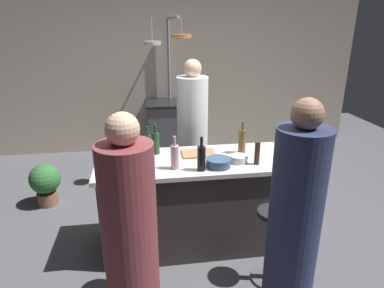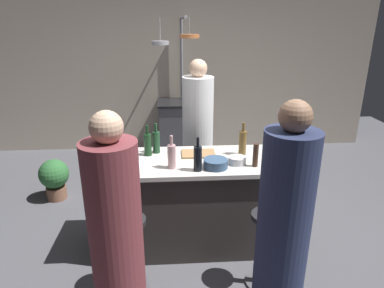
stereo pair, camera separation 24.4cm
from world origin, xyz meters
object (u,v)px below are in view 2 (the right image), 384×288
(mixing_bowl_blue, at_px, (216,163))
(stove_range, at_px, (183,128))
(wine_glass_near_right_guest, at_px, (119,158))
(wine_bottle_red, at_px, (148,144))
(mixing_bowl_steel, at_px, (237,160))
(wine_bottle_green, at_px, (156,142))
(wine_bottle_amber, at_px, (243,142))
(guest_right, at_px, (283,231))
(wine_glass_by_chef, at_px, (136,159))
(guest_left, at_px, (117,242))
(potted_plant, at_px, (54,177))
(pepper_mill, at_px, (256,155))
(bar_stool_right, at_px, (265,247))
(bar_stool_left, at_px, (131,252))
(chef, at_px, (198,138))
(cutting_board, at_px, (198,154))
(wine_bottle_rose, at_px, (172,156))
(wine_bottle_dark, at_px, (198,158))

(mixing_bowl_blue, bearing_deg, stove_range, 93.98)
(wine_glass_near_right_guest, bearing_deg, wine_bottle_red, 53.81)
(mixing_bowl_blue, bearing_deg, mixing_bowl_steel, 20.14)
(wine_bottle_green, bearing_deg, mixing_bowl_blue, -36.96)
(wine_bottle_amber, height_order, wine_bottle_green, wine_bottle_amber)
(guest_right, distance_m, wine_glass_by_chef, 1.32)
(guest_left, bearing_deg, potted_plant, 118.30)
(guest_right, xyz_separation_m, pepper_mill, (-0.00, 0.81, 0.23))
(wine_bottle_green, height_order, wine_glass_near_right_guest, wine_bottle_green)
(bar_stool_right, relative_size, potted_plant, 1.31)
(bar_stool_right, height_order, mixing_bowl_blue, mixing_bowl_blue)
(bar_stool_left, height_order, mixing_bowl_blue, mixing_bowl_blue)
(wine_bottle_amber, relative_size, wine_glass_near_right_guest, 2.17)
(chef, bearing_deg, wine_glass_by_chef, -118.55)
(guest_left, distance_m, wine_bottle_amber, 1.55)
(wine_glass_by_chef, bearing_deg, chef, 61.45)
(chef, height_order, potted_plant, chef)
(guest_right, bearing_deg, bar_stool_right, 88.38)
(chef, xyz_separation_m, wine_bottle_red, (-0.54, -0.79, 0.22))
(chef, distance_m, wine_glass_near_right_guest, 1.36)
(bar_stool_right, bearing_deg, wine_glass_by_chef, 158.39)
(stove_range, height_order, wine_glass_by_chef, wine_glass_by_chef)
(wine_bottle_green, relative_size, mixing_bowl_steel, 1.82)
(wine_bottle_red, bearing_deg, bar_stool_left, -98.45)
(cutting_board, relative_size, wine_bottle_green, 1.09)
(cutting_board, relative_size, mixing_bowl_steel, 1.98)
(stove_range, relative_size, guest_right, 0.53)
(stove_range, relative_size, mixing_bowl_steel, 5.51)
(potted_plant, bearing_deg, wine_bottle_rose, -38.95)
(wine_bottle_red, distance_m, wine_bottle_amber, 0.90)
(bar_stool_right, xyz_separation_m, wine_bottle_red, (-0.97, 0.76, 0.64))
(guest_right, relative_size, wine_bottle_rose, 5.67)
(guest_left, bearing_deg, wine_bottle_rose, 66.33)
(mixing_bowl_blue, bearing_deg, potted_plant, 146.99)
(pepper_mill, bearing_deg, wine_bottle_dark, -173.71)
(bar_stool_left, relative_size, mixing_bowl_steel, 4.21)
(wine_bottle_red, xyz_separation_m, mixing_bowl_blue, (0.60, -0.33, -0.07))
(bar_stool_left, xyz_separation_m, mixing_bowl_blue, (0.72, 0.43, 0.56))
(chef, xyz_separation_m, wine_bottle_dark, (-0.10, -1.17, 0.22))
(guest_left, distance_m, wine_glass_near_right_guest, 0.88)
(stove_range, bearing_deg, cutting_board, -88.52)
(wine_glass_by_chef, height_order, mixing_bowl_blue, wine_glass_by_chef)
(bar_stool_right, bearing_deg, mixing_bowl_blue, 130.10)
(bar_stool_left, xyz_separation_m, bar_stool_right, (1.08, 0.00, 0.00))
(stove_range, xyz_separation_m, wine_glass_by_chef, (-0.50, -2.66, 0.56))
(wine_bottle_rose, relative_size, mixing_bowl_steel, 1.83)
(guest_left, height_order, wine_glass_near_right_guest, guest_left)
(wine_bottle_red, bearing_deg, wine_bottle_amber, -2.60)
(stove_range, distance_m, wine_glass_by_chef, 2.76)
(stove_range, bearing_deg, bar_stool_left, -99.88)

